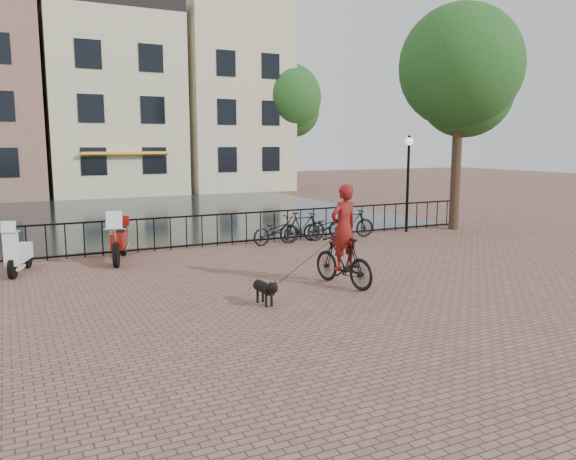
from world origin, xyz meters
name	(u,v)px	position (x,y,z in m)	size (l,w,h in m)	color
ground	(358,313)	(0.00, 0.00, 0.00)	(100.00, 100.00, 0.00)	brown
canal_water	(150,214)	(0.00, 17.30, 0.00)	(20.00, 20.00, 0.00)	black
railing	(217,230)	(0.00, 8.00, 0.50)	(20.00, 0.05, 1.02)	black
canal_house_mid	(109,102)	(0.50, 30.00, 5.90)	(8.00, 9.50, 11.80)	beige
canal_house_right	(224,95)	(8.50, 30.00, 6.65)	(7.00, 9.00, 13.30)	#C2B190
tree_near_right	(461,67)	(9.20, 7.30, 5.97)	(4.48, 4.48, 8.24)	black
tree_far_right	(287,98)	(12.00, 27.00, 6.35)	(4.76, 4.76, 8.76)	black
lamp_post	(408,167)	(7.20, 7.60, 2.38)	(0.30, 0.30, 3.45)	black
cyclist	(344,241)	(0.86, 1.91, 1.03)	(0.94, 2.05, 2.72)	black
dog	(264,291)	(-1.38, 1.32, 0.28)	(0.32, 0.84, 0.56)	black
motorcycle	(119,234)	(-3.19, 6.99, 0.77)	(1.11, 2.20, 1.53)	#99140B
scooter	(19,245)	(-5.70, 6.62, 0.72)	(0.89, 1.62, 1.44)	silver
parked_bike_0	(277,230)	(1.80, 7.40, 0.45)	(0.60, 1.72, 0.90)	black
parked_bike_1	(303,227)	(2.75, 7.40, 0.50)	(0.47, 1.66, 1.00)	black
parked_bike_2	(327,227)	(3.70, 7.40, 0.45)	(0.60, 1.72, 0.90)	black
parked_bike_3	(351,223)	(4.65, 7.40, 0.50)	(0.47, 1.66, 1.00)	black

